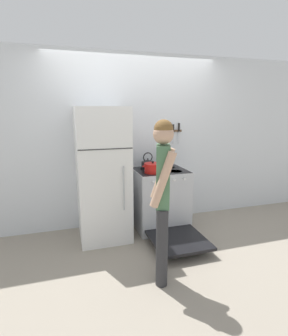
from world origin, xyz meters
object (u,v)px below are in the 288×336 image
(utensil_jar, at_px, (169,162))
(dutch_oven_pot, at_px, (153,168))
(stove_range, at_px, (161,200))
(person, at_px, (163,193))
(refrigerator, at_px, (103,174))
(tea_kettle, at_px, (148,164))

(utensil_jar, bearing_deg, dutch_oven_pot, -143.59)
(stove_range, height_order, person, person)
(refrigerator, distance_m, stove_range, 0.96)
(stove_range, bearing_deg, refrigerator, 179.94)
(tea_kettle, bearing_deg, person, -101.77)
(dutch_oven_pot, xyz_separation_m, tea_kettle, (0.01, 0.26, 0.01))
(tea_kettle, relative_size, utensil_jar, 0.86)
(tea_kettle, bearing_deg, refrigerator, -166.62)
(tea_kettle, distance_m, person, 1.36)
(stove_range, distance_m, person, 1.34)
(person, bearing_deg, refrigerator, 39.44)
(stove_range, xyz_separation_m, utensil_jar, (0.19, 0.17, 0.53))
(person, bearing_deg, stove_range, -0.59)
(stove_range, height_order, dutch_oven_pot, dutch_oven_pot)
(dutch_oven_pot, height_order, person, person)
(stove_range, relative_size, dutch_oven_pot, 4.73)
(refrigerator, height_order, person, refrigerator)
(person, bearing_deg, tea_kettle, 8.01)
(stove_range, xyz_separation_m, dutch_oven_pot, (-0.17, -0.09, 0.51))
(refrigerator, bearing_deg, utensil_jar, 9.37)
(stove_range, xyz_separation_m, tea_kettle, (-0.16, 0.17, 0.52))
(stove_range, height_order, tea_kettle, tea_kettle)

